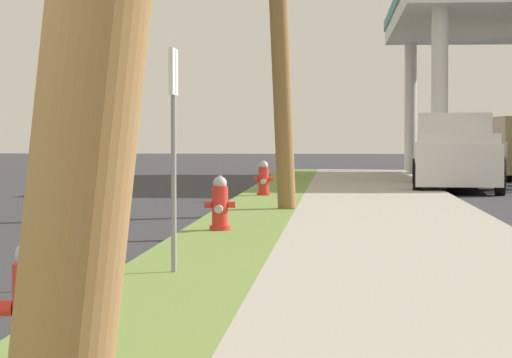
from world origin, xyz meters
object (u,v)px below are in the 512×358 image
fire_hydrant_nearest (32,313)px  car_silver_by_near_pump (496,155)px  street_sign_post (173,113)px  fire_hydrant_third (264,180)px  fire_hydrant_second (220,206)px  truck_white_on_apron (455,154)px

fire_hydrant_nearest → car_silver_by_near_pump: size_ratio=0.16×
street_sign_post → car_silver_by_near_pump: size_ratio=0.47×
fire_hydrant_third → fire_hydrant_nearest: bearing=-90.3°
fire_hydrant_second → fire_hydrant_nearest: bearing=-90.5°
fire_hydrant_third → truck_white_on_apron: truck_white_on_apron is taller
fire_hydrant_nearest → truck_white_on_apron: (4.63, 23.02, 0.47)m
fire_hydrant_second → truck_white_on_apron: 14.43m
fire_hydrant_nearest → fire_hydrant_second: bearing=89.5°
street_sign_post → car_silver_by_near_pump: 29.85m
truck_white_on_apron → fire_hydrant_third: bearing=-133.6°
fire_hydrant_nearest → car_silver_by_near_pump: bearing=78.1°
car_silver_by_near_pump → truck_white_on_apron: truck_white_on_apron is taller
street_sign_post → fire_hydrant_nearest: bearing=-91.6°
car_silver_by_near_pump → truck_white_on_apron: size_ratio=0.82×
fire_hydrant_nearest → fire_hydrant_third: size_ratio=1.00×
fire_hydrant_second → street_sign_post: (0.05, -4.74, 1.19)m
fire_hydrant_nearest → truck_white_on_apron: bearing=78.6°
fire_hydrant_second → fire_hydrant_third: 8.93m
fire_hydrant_third → car_silver_by_near_pump: size_ratio=0.16×
car_silver_by_near_pump → truck_white_on_apron: (-2.45, -10.59, 0.19)m
fire_hydrant_nearest → car_silver_by_near_pump: (7.08, 33.61, 0.28)m
fire_hydrant_second → car_silver_by_near_pump: size_ratio=0.16×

